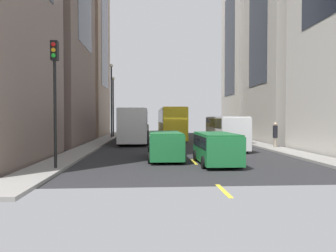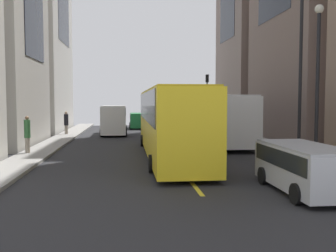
{
  "view_description": "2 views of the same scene",
  "coord_description": "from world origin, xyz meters",
  "px_view_note": "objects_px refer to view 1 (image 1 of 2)",
  "views": [
    {
      "loc": [
        -2.56,
        -31.5,
        2.48
      ],
      "look_at": [
        -0.23,
        5.46,
        1.53
      ],
      "focal_mm": 33.72,
      "sensor_mm": 36.0,
      "label": 1
    },
    {
      "loc": [
        2.36,
        26.54,
        2.99
      ],
      "look_at": [
        -0.2,
        3.1,
        1.44
      ],
      "focal_mm": 40.53,
      "sensor_mm": 36.0,
      "label": 2
    }
  ],
  "objects_px": {
    "pedestrian_walking_far": "(236,128)",
    "streetcar_yellow": "(170,121)",
    "pedestrian_crossing_mid": "(275,134)",
    "car_green_2": "(216,146)",
    "car_silver_0": "(142,129)",
    "car_green_1": "(165,143)",
    "delivery_van_white": "(226,130)",
    "traffic_light_near_corner": "(55,80)",
    "city_bus_white": "(135,123)"
  },
  "relations": [
    {
      "from": "city_bus_white",
      "to": "delivery_van_white",
      "type": "relative_size",
      "value": 1.82
    },
    {
      "from": "streetcar_yellow",
      "to": "car_green_2",
      "type": "bearing_deg",
      "value": -87.43
    },
    {
      "from": "car_green_1",
      "to": "car_green_2",
      "type": "height_order",
      "value": "car_green_2"
    },
    {
      "from": "car_green_1",
      "to": "pedestrian_walking_far",
      "type": "height_order",
      "value": "pedestrian_walking_far"
    },
    {
      "from": "city_bus_white",
      "to": "pedestrian_walking_far",
      "type": "relative_size",
      "value": 5.49
    },
    {
      "from": "car_silver_0",
      "to": "pedestrian_crossing_mid",
      "type": "bearing_deg",
      "value": -63.26
    },
    {
      "from": "streetcar_yellow",
      "to": "pedestrian_crossing_mid",
      "type": "xyz_separation_m",
      "value": [
        7.46,
        -13.21,
        -0.94
      ]
    },
    {
      "from": "city_bus_white",
      "to": "car_silver_0",
      "type": "distance_m",
      "value": 14.34
    },
    {
      "from": "car_green_1",
      "to": "pedestrian_crossing_mid",
      "type": "relative_size",
      "value": 2.34
    },
    {
      "from": "pedestrian_walking_far",
      "to": "pedestrian_crossing_mid",
      "type": "relative_size",
      "value": 1.03
    },
    {
      "from": "delivery_van_white",
      "to": "pedestrian_walking_far",
      "type": "distance_m",
      "value": 13.28
    },
    {
      "from": "delivery_van_white",
      "to": "car_silver_0",
      "type": "xyz_separation_m",
      "value": [
        -6.88,
        22.27,
        -0.6
      ]
    },
    {
      "from": "city_bus_white",
      "to": "car_green_1",
      "type": "xyz_separation_m",
      "value": [
        2.38,
        -13.52,
        -1.03
      ]
    },
    {
      "from": "traffic_light_near_corner",
      "to": "streetcar_yellow",
      "type": "bearing_deg",
      "value": 72.97
    },
    {
      "from": "car_silver_0",
      "to": "pedestrian_walking_far",
      "type": "distance_m",
      "value": 14.82
    },
    {
      "from": "pedestrian_walking_far",
      "to": "streetcar_yellow",
      "type": "bearing_deg",
      "value": 24.14
    },
    {
      "from": "city_bus_white",
      "to": "delivery_van_white",
      "type": "distance_m",
      "value": 10.9
    },
    {
      "from": "streetcar_yellow",
      "to": "car_silver_0",
      "type": "relative_size",
      "value": 3.39
    },
    {
      "from": "city_bus_white",
      "to": "car_green_1",
      "type": "height_order",
      "value": "city_bus_white"
    },
    {
      "from": "car_silver_0",
      "to": "city_bus_white",
      "type": "bearing_deg",
      "value": -92.15
    },
    {
      "from": "car_silver_0",
      "to": "pedestrian_walking_far",
      "type": "relative_size",
      "value": 2.15
    },
    {
      "from": "pedestrian_walking_far",
      "to": "car_green_2",
      "type": "bearing_deg",
      "value": 104.01
    },
    {
      "from": "streetcar_yellow",
      "to": "traffic_light_near_corner",
      "type": "xyz_separation_m",
      "value": [
        -6.99,
        -22.83,
        2.12
      ]
    },
    {
      "from": "streetcar_yellow",
      "to": "car_green_2",
      "type": "height_order",
      "value": "streetcar_yellow"
    },
    {
      "from": "car_silver_0",
      "to": "traffic_light_near_corner",
      "type": "height_order",
      "value": "traffic_light_near_corner"
    },
    {
      "from": "delivery_van_white",
      "to": "car_silver_0",
      "type": "height_order",
      "value": "delivery_van_white"
    },
    {
      "from": "city_bus_white",
      "to": "pedestrian_crossing_mid",
      "type": "xyz_separation_m",
      "value": [
        11.51,
        -7.49,
        -0.82
      ]
    },
    {
      "from": "car_green_2",
      "to": "traffic_light_near_corner",
      "type": "relative_size",
      "value": 0.75
    },
    {
      "from": "traffic_light_near_corner",
      "to": "city_bus_white",
      "type": "bearing_deg",
      "value": 80.24
    },
    {
      "from": "city_bus_white",
      "to": "car_silver_0",
      "type": "height_order",
      "value": "city_bus_white"
    },
    {
      "from": "pedestrian_walking_far",
      "to": "car_green_1",
      "type": "bearing_deg",
      "value": 95.22
    },
    {
      "from": "city_bus_white",
      "to": "pedestrian_walking_far",
      "type": "distance_m",
      "value": 12.61
    },
    {
      "from": "delivery_van_white",
      "to": "streetcar_yellow",
      "type": "bearing_deg",
      "value": 103.8
    },
    {
      "from": "car_silver_0",
      "to": "pedestrian_walking_far",
      "type": "height_order",
      "value": "pedestrian_walking_far"
    },
    {
      "from": "delivery_van_white",
      "to": "car_silver_0",
      "type": "bearing_deg",
      "value": 107.16
    },
    {
      "from": "city_bus_white",
      "to": "pedestrian_walking_far",
      "type": "xyz_separation_m",
      "value": [
        11.73,
        4.58,
        -0.77
      ]
    },
    {
      "from": "car_green_1",
      "to": "traffic_light_near_corner",
      "type": "xyz_separation_m",
      "value": [
        -5.32,
        -3.6,
        3.27
      ]
    },
    {
      "from": "streetcar_yellow",
      "to": "car_green_2",
      "type": "relative_size",
      "value": 3.35
    },
    {
      "from": "city_bus_white",
      "to": "car_silver_0",
      "type": "xyz_separation_m",
      "value": [
        0.54,
        14.29,
        -1.09
      ]
    },
    {
      "from": "car_green_2",
      "to": "pedestrian_crossing_mid",
      "type": "distance_m",
      "value": 10.32
    },
    {
      "from": "car_green_2",
      "to": "car_silver_0",
      "type": "bearing_deg",
      "value": 98.53
    },
    {
      "from": "pedestrian_walking_far",
      "to": "pedestrian_crossing_mid",
      "type": "bearing_deg",
      "value": 121.51
    },
    {
      "from": "streetcar_yellow",
      "to": "car_green_1",
      "type": "height_order",
      "value": "streetcar_yellow"
    },
    {
      "from": "car_silver_0",
      "to": "car_green_1",
      "type": "distance_m",
      "value": 27.88
    },
    {
      "from": "pedestrian_walking_far",
      "to": "pedestrian_crossing_mid",
      "type": "height_order",
      "value": "pedestrian_walking_far"
    },
    {
      "from": "streetcar_yellow",
      "to": "car_green_2",
      "type": "xyz_separation_m",
      "value": [
        0.95,
        -21.21,
        -1.14
      ]
    },
    {
      "from": "pedestrian_walking_far",
      "to": "traffic_light_near_corner",
      "type": "relative_size",
      "value": 0.34
    },
    {
      "from": "traffic_light_near_corner",
      "to": "delivery_van_white",
      "type": "bearing_deg",
      "value": 41.45
    },
    {
      "from": "streetcar_yellow",
      "to": "delivery_van_white",
      "type": "xyz_separation_m",
      "value": [
        3.36,
        -13.69,
        -0.61
      ]
    },
    {
      "from": "streetcar_yellow",
      "to": "traffic_light_near_corner",
      "type": "relative_size",
      "value": 2.51
    }
  ]
}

